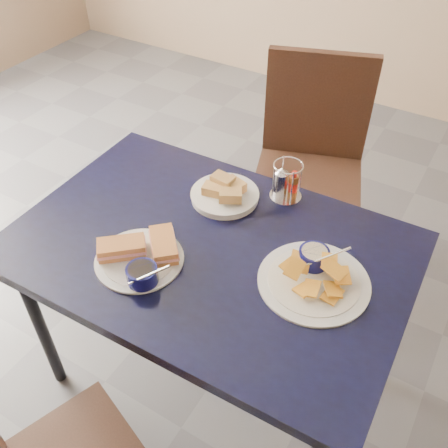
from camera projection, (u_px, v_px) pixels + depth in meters
The scene contains 7 objects.
ground at pixel (224, 365), 2.08m from camera, with size 6.00×6.00×0.00m, color #525257.
dining_table at pixel (209, 259), 1.59m from camera, with size 1.24×0.84×0.75m.
chair_far at pixel (318, 154), 2.24m from camera, with size 0.59×0.58×0.99m.
sandwich_plate at pixel (142, 256), 1.47m from camera, with size 0.30×0.28×0.12m.
plantain_plate at pixel (314, 274), 1.43m from camera, with size 0.32×0.32×0.12m.
bread_basket at pixel (225, 193), 1.70m from camera, with size 0.23×0.23×0.07m.
condiment_caddy at pixel (286, 183), 1.69m from camera, with size 0.11×0.11×0.14m.
Camera 1 is at (0.59, -0.98, 1.83)m, focal length 40.00 mm.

